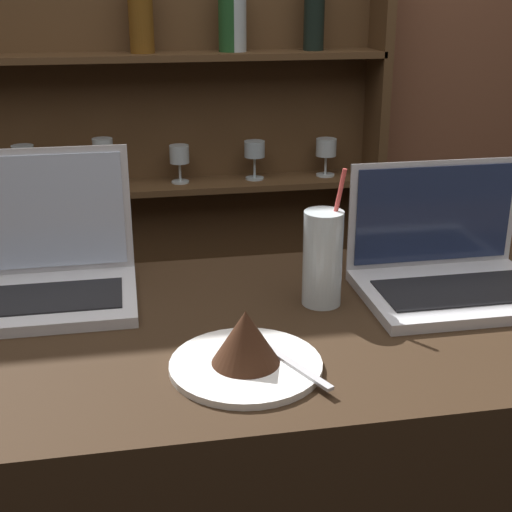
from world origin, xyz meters
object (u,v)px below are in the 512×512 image
object	(u,v)px
water_glass	(323,258)
cake_plate	(246,348)
laptop_far	(448,266)
laptop_near	(40,267)

from	to	relation	value
water_glass	cake_plate	bearing A→B (deg)	-129.86
laptop_far	cake_plate	world-z (taller)	laptop_far
laptop_far	cake_plate	xyz separation A→B (m)	(-0.38, -0.20, -0.01)
cake_plate	water_glass	bearing A→B (deg)	50.14
laptop_near	water_glass	size ratio (longest dim) A/B	1.37
laptop_near	water_glass	world-z (taller)	laptop_near
laptop_far	water_glass	distance (m)	0.23
laptop_far	cake_plate	distance (m)	0.43
laptop_near	water_glass	bearing A→B (deg)	-13.59
laptop_near	cake_plate	xyz separation A→B (m)	(0.30, -0.30, -0.02)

